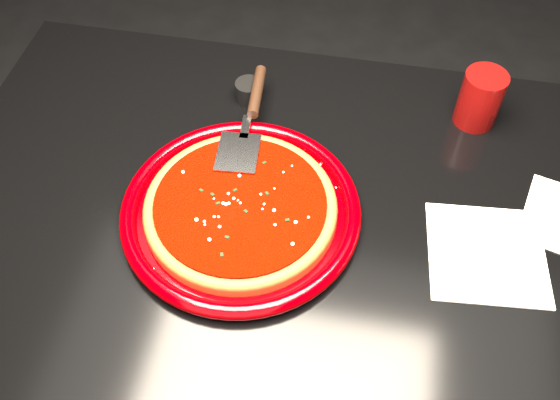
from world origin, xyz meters
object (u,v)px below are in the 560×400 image
object	(u,v)px
table	(282,310)
pizza_server	(249,119)
plate	(241,211)
ramekin	(249,91)
cup	(480,99)

from	to	relation	value
table	pizza_server	bearing A→B (deg)	120.81
plate	ramekin	distance (m)	0.28
pizza_server	cup	world-z (taller)	cup
pizza_server	cup	size ratio (longest dim) A/B	2.81
pizza_server	ramekin	distance (m)	0.11
table	cup	bearing A→B (deg)	40.24
table	cup	size ratio (longest dim) A/B	11.18
plate	cup	size ratio (longest dim) A/B	3.69
table	cup	xyz separation A→B (m)	(0.32, 0.27, 0.43)
plate	ramekin	bearing A→B (deg)	99.75
plate	ramekin	world-z (taller)	ramekin
ramekin	table	bearing A→B (deg)	-65.69
table	plate	size ratio (longest dim) A/B	3.03
plate	ramekin	size ratio (longest dim) A/B	7.79
ramekin	cup	bearing A→B (deg)	2.98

